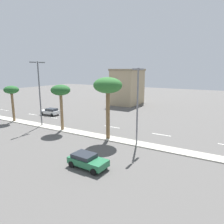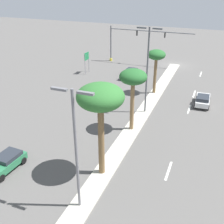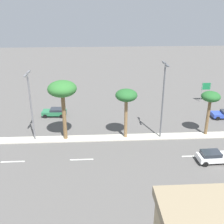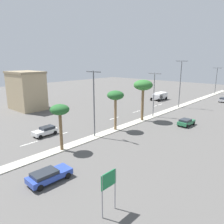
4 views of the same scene
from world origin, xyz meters
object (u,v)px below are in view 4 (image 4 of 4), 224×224
palm_tree_left (143,86)px  sedan_blue_right (49,175)px  palm_tree_center (60,112)px  box_truck (159,96)px  street_lamp_right (180,81)px  directional_road_sign (109,184)px  sedan_white_rear (45,131)px  sedan_silver_outboard (224,99)px  street_lamp_front (216,78)px  street_lamp_near (94,99)px  sedan_green_front (186,122)px  commercial_building (26,90)px  street_lamp_center (154,91)px  palm_tree_trailing (115,97)px

palm_tree_left → sedan_blue_right: palm_tree_left is taller
palm_tree_center → sedan_blue_right: palm_tree_center is taller
box_truck → street_lamp_right: bearing=-34.3°
palm_tree_center → directional_road_sign: bearing=-20.3°
palm_tree_left → street_lamp_right: size_ratio=0.69×
sedan_white_rear → box_truck: box_truck is taller
sedan_silver_outboard → sedan_blue_right: bearing=-90.9°
palm_tree_center → street_lamp_front: size_ratio=0.68×
directional_road_sign → sedan_white_rear: 21.45m
sedan_blue_right → street_lamp_near: bearing=116.3°
sedan_green_front → sedan_white_rear: bearing=-126.1°
palm_tree_center → street_lamp_front: 66.35m
commercial_building → sedan_silver_outboard: bearing=51.6°
directional_road_sign → street_lamp_front: (-13.56, 71.25, 2.93)m
commercial_building → palm_tree_left: bearing=20.6°
street_lamp_near → sedan_green_front: (8.42, 15.69, -5.44)m
palm_tree_center → sedan_silver_outboard: 53.09m
sedan_silver_outboard → box_truck: 18.61m
street_lamp_front → sedan_white_rear: street_lamp_front is taller
commercial_building → palm_tree_center: commercial_building is taller
commercial_building → street_lamp_near: (27.14, -2.79, 1.45)m
commercial_building → palm_tree_left: (27.40, 10.31, 2.33)m
street_lamp_right → sedan_silver_outboard: street_lamp_right is taller
street_lamp_near → street_lamp_center: size_ratio=1.11×
commercial_building → box_truck: size_ratio=1.58×
palm_tree_center → sedan_white_rear: 8.63m
directional_road_sign → sedan_silver_outboard: directional_road_sign is taller
box_truck → sedan_green_front: bearing=-49.7°
palm_tree_trailing → sedan_green_front: palm_tree_trailing is taller
commercial_building → street_lamp_right: (27.51, 26.93, 2.19)m
street_lamp_near → street_lamp_right: 29.73m
street_lamp_right → sedan_white_rear: (-6.93, -34.57, -6.13)m
commercial_building → street_lamp_near: street_lamp_near is taller
street_lamp_front → box_truck: size_ratio=1.56×
palm_tree_trailing → sedan_white_rear: 12.92m
street_lamp_right → sedan_silver_outboard: (6.58, 16.11, -6.16)m
palm_tree_left → sedan_silver_outboard: palm_tree_left is taller
directional_road_sign → street_lamp_front: 72.59m
palm_tree_trailing → box_truck: (-9.06, 31.18, -4.71)m
commercial_building → sedan_white_rear: commercial_building is taller
sedan_blue_right → sedan_green_front: size_ratio=1.15×
street_lamp_front → palm_tree_center: bearing=-89.7°
commercial_building → street_lamp_center: (27.40, 14.50, 0.90)m
street_lamp_right → box_truck: size_ratio=1.98×
palm_tree_center → palm_tree_left: 19.81m
street_lamp_center → sedan_blue_right: (5.76, -29.48, -4.91)m
sedan_blue_right → directional_road_sign: bearing=4.7°
street_lamp_center → sedan_white_rear: bearing=-107.1°
palm_tree_center → street_lamp_center: bearing=90.5°
palm_tree_trailing → street_lamp_center: bearing=89.9°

